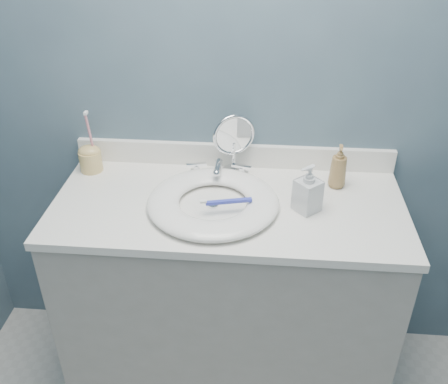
# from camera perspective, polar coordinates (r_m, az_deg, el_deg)

# --- Properties ---
(back_wall) EXTENTS (2.20, 0.02, 2.40)m
(back_wall) POSITION_cam_1_polar(r_m,az_deg,el_deg) (1.83, 1.24, 12.03)
(back_wall) COLOR #445766
(back_wall) RESTS_ON ground
(vanity_cabinet) EXTENTS (1.20, 0.55, 0.85)m
(vanity_cabinet) POSITION_cam_1_polar(r_m,az_deg,el_deg) (2.02, 0.44, -12.04)
(vanity_cabinet) COLOR #A9A39B
(vanity_cabinet) RESTS_ON ground
(countertop) EXTENTS (1.22, 0.57, 0.03)m
(countertop) POSITION_cam_1_polar(r_m,az_deg,el_deg) (1.74, 0.50, -1.59)
(countertop) COLOR white
(countertop) RESTS_ON vanity_cabinet
(backsplash) EXTENTS (1.22, 0.02, 0.09)m
(backsplash) POSITION_cam_1_polar(r_m,az_deg,el_deg) (1.93, 1.12, 4.23)
(backsplash) COLOR white
(backsplash) RESTS_ON countertop
(basin) EXTENTS (0.45, 0.45, 0.04)m
(basin) POSITION_cam_1_polar(r_m,az_deg,el_deg) (1.70, -1.26, -1.11)
(basin) COLOR white
(basin) RESTS_ON countertop
(drain) EXTENTS (0.04, 0.04, 0.01)m
(drain) POSITION_cam_1_polar(r_m,az_deg,el_deg) (1.71, -1.26, -1.53)
(drain) COLOR silver
(drain) RESTS_ON countertop
(faucet) EXTENTS (0.25, 0.13, 0.07)m
(faucet) POSITION_cam_1_polar(r_m,az_deg,el_deg) (1.86, -0.63, 2.43)
(faucet) COLOR silver
(faucet) RESTS_ON countertop
(makeup_mirror) EXTENTS (0.15, 0.09, 0.24)m
(makeup_mirror) POSITION_cam_1_polar(r_m,az_deg,el_deg) (1.84, 1.13, 5.77)
(makeup_mirror) COLOR silver
(makeup_mirror) RESTS_ON countertop
(soap_bottle_amber) EXTENTS (0.07, 0.07, 0.16)m
(soap_bottle_amber) POSITION_cam_1_polar(r_m,az_deg,el_deg) (1.82, 12.96, 2.87)
(soap_bottle_amber) COLOR olive
(soap_bottle_amber) RESTS_ON countertop
(soap_bottle_clear) EXTENTS (0.11, 0.11, 0.17)m
(soap_bottle_clear) POSITION_cam_1_polar(r_m,az_deg,el_deg) (1.67, 9.60, 0.42)
(soap_bottle_clear) COLOR silver
(soap_bottle_clear) RESTS_ON countertop
(toothbrush_holder) EXTENTS (0.09, 0.09, 0.24)m
(toothbrush_holder) POSITION_cam_1_polar(r_m,az_deg,el_deg) (1.96, -15.04, 3.86)
(toothbrush_holder) COLOR tan
(toothbrush_holder) RESTS_ON countertop
(toothbrush_lying) EXTENTS (0.17, 0.05, 0.02)m
(toothbrush_lying) POSITION_cam_1_polar(r_m,az_deg,el_deg) (1.65, 0.32, -1.11)
(toothbrush_lying) COLOR #333DB5
(toothbrush_lying) RESTS_ON basin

